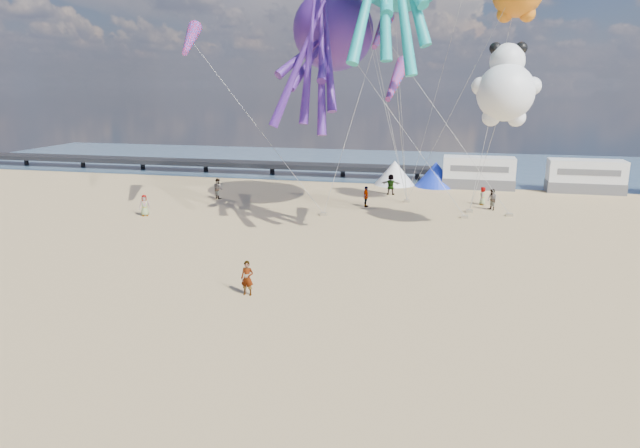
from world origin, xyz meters
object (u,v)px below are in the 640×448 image
at_px(motorhome_0, 478,173).
at_px(tent_white, 395,173).
at_px(beachgoer_1, 492,200).
at_px(beachgoer_4, 391,184).
at_px(beachgoer_0, 483,196).
at_px(beachgoer_3, 366,197).
at_px(kite_panda, 506,92).
at_px(sandbag_b, 465,217).
at_px(beachgoer_7, 218,188).
at_px(sandbag_e, 407,201).
at_px(tent_blue, 436,174).
at_px(windsock_left, 190,39).
at_px(sandbag_d, 510,215).
at_px(standing_person, 247,278).
at_px(sandbag_a, 324,214).
at_px(beachgoer_6, 144,205).
at_px(sandbag_c, 470,211).
at_px(windsock_mid, 381,31).
at_px(windsock_right, 396,80).
at_px(motorhome_1, 585,176).
at_px(kite_octopus_purple, 334,31).

height_order(motorhome_0, tent_white, motorhome_0).
bearing_deg(beachgoer_1, beachgoer_4, -155.66).
bearing_deg(beachgoer_0, beachgoer_3, -63.38).
xyz_separation_m(beachgoer_4, kite_panda, (8.33, -13.06, 8.26)).
bearing_deg(sandbag_b, beachgoer_7, 172.45).
relative_size(beachgoer_7, sandbag_e, 3.56).
distance_m(tent_blue, windsock_left, 26.46).
distance_m(beachgoer_4, sandbag_d, 11.84).
height_order(standing_person, sandbag_a, standing_person).
bearing_deg(beachgoer_6, beachgoer_7, 39.44).
bearing_deg(beachgoer_1, beachgoer_3, -120.20).
bearing_deg(tent_white, sandbag_d, -50.04).
bearing_deg(sandbag_b, sandbag_c, 79.84).
relative_size(windsock_mid, windsock_right, 1.23).
bearing_deg(tent_blue, beachgoer_7, -149.67).
height_order(motorhome_1, kite_panda, kite_panda).
bearing_deg(windsock_right, sandbag_c, 67.10).
xyz_separation_m(beachgoer_4, sandbag_c, (6.84, -5.95, -0.82)).
distance_m(motorhome_1, sandbag_d, 14.16).
bearing_deg(sandbag_b, tent_blue, 101.34).
bearing_deg(windsock_left, windsock_mid, -10.54).
distance_m(kite_octopus_purple, kite_panda, 14.25).
bearing_deg(kite_panda, windsock_right, -176.59).
height_order(beachgoer_1, sandbag_c, beachgoer_1).
bearing_deg(kite_octopus_purple, beachgoer_3, 37.27).
distance_m(tent_white, beachgoer_6, 24.84).
bearing_deg(standing_person, sandbag_d, 56.55).
relative_size(tent_blue, beachgoer_6, 2.49).
bearing_deg(sandbag_c, windsock_right, -119.13).
distance_m(motorhome_0, kite_panda, 19.90).
bearing_deg(windsock_left, beachgoer_4, 20.68).
height_order(beachgoer_4, sandbag_d, beachgoer_4).
distance_m(sandbag_b, sandbag_c, 2.21).
relative_size(motorhome_0, beachgoer_1, 3.90).
xyz_separation_m(beachgoer_0, sandbag_a, (-11.90, -6.84, -0.64)).
height_order(beachgoer_4, windsock_right, windsock_right).
xyz_separation_m(standing_person, sandbag_e, (5.41, 23.79, -0.72)).
relative_size(sandbag_b, kite_panda, 0.08).
height_order(tent_blue, sandbag_a, tent_blue).
distance_m(beachgoer_4, sandbag_a, 10.47).
bearing_deg(windsock_left, sandbag_b, -10.08).
bearing_deg(tent_white, sandbag_a, -104.13).
bearing_deg(kite_panda, beachgoer_4, 109.07).
relative_size(beachgoer_4, windsock_left, 0.29).
height_order(tent_white, windsock_left, windsock_left).
bearing_deg(standing_person, windsock_mid, 78.38).
xyz_separation_m(motorhome_1, beachgoer_7, (-31.68, -10.64, -0.61)).
bearing_deg(kite_panda, beachgoer_1, 75.11).
distance_m(tent_blue, windsock_mid, 19.18).
distance_m(standing_person, windsock_right, 15.92).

